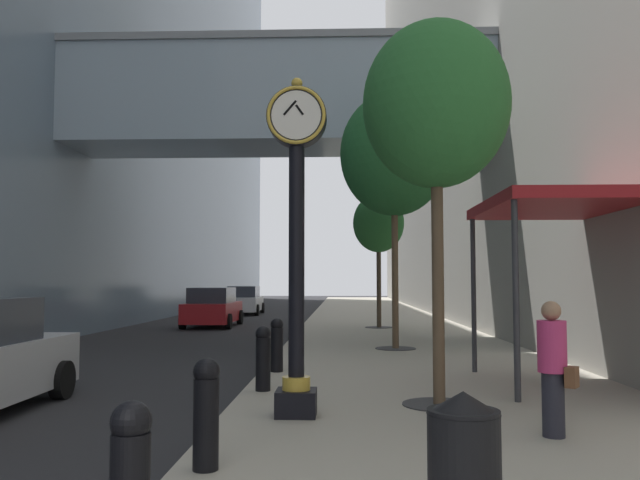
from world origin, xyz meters
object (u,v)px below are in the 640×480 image
bollard_fourth (263,357)px  street_tree_mid_near (394,155)px  street_tree_near (436,107)px  bollard_second (206,411)px  street_clock (297,227)px  bollard_fifth (277,344)px  car_white_mid (244,301)px  street_tree_mid_far (379,224)px  pedestrian_walking (553,366)px  trash_bin (464,464)px  car_red_near (213,308)px

bollard_fourth → street_tree_mid_near: (2.77, 6.75, 4.76)m
street_tree_near → street_tree_mid_near: bearing=90.0°
bollard_second → street_clock: bearing=74.5°
bollard_second → bollard_fifth: size_ratio=1.00×
street_tree_mid_near → car_white_mid: 21.99m
street_clock → street_tree_mid_far: (2.07, 16.61, 1.51)m
street_tree_near → bollard_second: bearing=-129.5°
pedestrian_walking → bollard_second: bearing=-159.3°
trash_bin → pedestrian_walking: 3.51m
bollard_fourth → pedestrian_walking: (3.84, -3.05, 0.27)m
street_clock → car_red_near: bearing=104.9°
car_red_near → street_tree_mid_far: bearing=-17.0°
street_clock → street_tree_mid_near: (2.07, 8.72, 2.74)m
street_tree_mid_near → car_red_near: bearing=125.1°
car_white_mid → bollard_fifth: bearing=-79.7°
street_tree_mid_near → bollard_second: bearing=-103.8°
bollard_fourth → trash_bin: 6.52m
street_clock → street_tree_mid_near: 9.37m
car_white_mid → trash_bin: bearing=-78.6°
bollard_second → car_white_mid: bearing=98.1°
bollard_second → pedestrian_walking: 4.11m
bollard_fourth → street_tree_near: (2.77, -1.14, 3.93)m
street_tree_mid_near → car_red_near: street_tree_mid_near is taller
bollard_fifth → car_red_near: bearing=106.4°
bollard_fourth → street_tree_mid_far: street_tree_mid_far is taller
street_tree_mid_near → street_tree_mid_far: bearing=90.0°
bollard_fourth → street_tree_near: size_ratio=0.19×
bollard_second → street_tree_near: (2.77, 3.35, 3.93)m
bollard_fourth → trash_bin: bollard_fourth is taller
street_tree_near → car_white_mid: 29.29m
street_tree_mid_far → street_clock: bearing=-97.1°
street_tree_mid_near → pedestrian_walking: bearing=-83.8°
street_tree_near → car_red_near: (-7.06, 17.94, -3.82)m
street_tree_mid_far → car_red_near: size_ratio=1.21×
street_tree_near → pedestrian_walking: 4.26m
street_tree_mid_far → street_tree_near: bearing=-90.0°
bollard_second → car_red_near: car_red_near is taller
bollard_second → bollard_fifth: same height
car_white_mid → street_tree_near: bearing=-75.5°
trash_bin → street_tree_near: bearing=83.5°
bollard_fifth → trash_bin: bollard_fifth is taller
street_tree_mid_near → trash_bin: street_tree_mid_near is taller
bollard_second → street_tree_mid_near: size_ratio=0.15×
street_tree_mid_near → trash_bin: (-0.57, -12.88, -4.79)m
pedestrian_walking → car_red_near: 21.44m
car_red_near → pedestrian_walking: bearing=-67.7°
trash_bin → street_tree_mid_near: bearing=87.5°
trash_bin → pedestrian_walking: (1.63, 3.09, 0.30)m
car_red_near → car_white_mid: size_ratio=0.97×
street_clock → bollard_fourth: (-0.70, 1.97, -2.02)m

